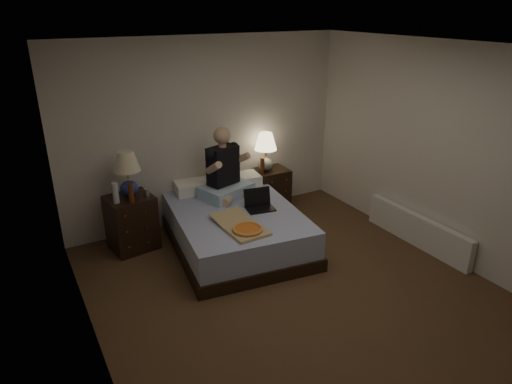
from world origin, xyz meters
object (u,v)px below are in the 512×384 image
nightstand_left (132,223)px  radiator (417,230)px  lamp_left (128,174)px  person (225,163)px  soda_can (147,193)px  beer_bottle_right (262,165)px  pizza_box (248,230)px  bed (235,227)px  water_bottle (116,193)px  nightstand_right (271,189)px  lamp_right (266,152)px  beer_bottle_left (131,193)px  laptop (260,201)px

nightstand_left → radiator: bearing=-35.9°
lamp_left → person: 1.23m
person → soda_can: bearing=161.6°
beer_bottle_right → pizza_box: beer_bottle_right is taller
bed → nightstand_left: size_ratio=2.82×
water_bottle → beer_bottle_right: (2.11, 0.23, -0.09)m
nightstand_left → nightstand_right: size_ratio=1.13×
soda_can → beer_bottle_right: bearing=7.1°
bed → soda_can: (-0.95, 0.47, 0.50)m
lamp_right → nightstand_right: bearing=0.0°
beer_bottle_left → bed: bearing=-19.0°
nightstand_left → bed: bearing=-34.1°
lamp_right → radiator: size_ratio=0.35×
nightstand_right → radiator: (1.02, -1.89, -0.11)m
beer_bottle_left → water_bottle: bearing=157.8°
lamp_left → beer_bottle_left: lamp_left is taller
beer_bottle_left → pizza_box: bearing=-45.8°
nightstand_left → laptop: 1.62m
bed → water_bottle: (-1.31, 0.46, 0.57)m
lamp_left → radiator: bearing=-29.0°
nightstand_right → lamp_right: size_ratio=1.09×
nightstand_left → soda_can: bearing=-34.7°
water_bottle → lamp_left: bearing=36.3°
lamp_left → laptop: 1.63m
lamp_right → soda_can: size_ratio=5.60×
person → beer_bottle_right: bearing=2.6°
bed → beer_bottle_left: beer_bottle_left is taller
water_bottle → laptop: size_ratio=0.74×
nightstand_right → lamp_right: 0.59m
soda_can → nightstand_right: bearing=8.5°
nightstand_right → lamp_left: bearing=-174.1°
nightstand_left → radiator: 3.59m
bed → beer_bottle_right: 1.16m
nightstand_left → lamp_left: 0.63m
water_bottle → beer_bottle_right: water_bottle is taller
water_bottle → person: person is taller
lamp_right → beer_bottle_right: lamp_right is taller
beer_bottle_left → beer_bottle_right: (1.95, 0.29, -0.08)m
nightstand_right → beer_bottle_left: 2.23m
nightstand_left → lamp_right: size_ratio=1.23×
lamp_left → person: (1.22, -0.16, -0.02)m
soda_can → laptop: soda_can is taller
laptop → pizza_box: (-0.44, -0.48, -0.08)m
lamp_right → radiator: (1.12, -1.89, -0.69)m
nightstand_left → beer_bottle_left: bearing=-99.6°
beer_bottle_left → lamp_right: bearing=10.1°
beer_bottle_left → pizza_box: size_ratio=0.30×
beer_bottle_left → pizza_box: (0.99, -1.02, -0.28)m
bed → lamp_left: lamp_left is taller
lamp_right → person: size_ratio=0.60×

